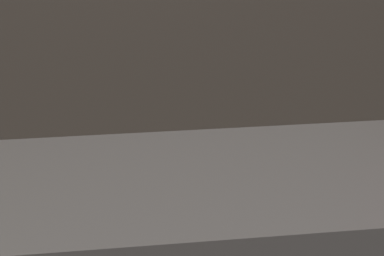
{
  "coord_description": "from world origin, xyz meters",
  "views": [
    {
      "loc": [
        -0.15,
        -0.98,
        1.75
      ],
      "look_at": [
        -0.0,
        0.29,
        1.13
      ],
      "focal_mm": 50.0,
      "sensor_mm": 36.0,
      "label": 1
    }
  ],
  "objects": []
}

